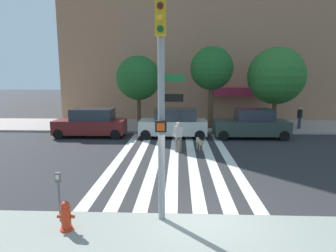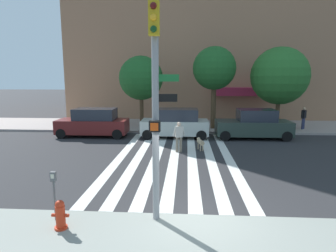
{
  "view_description": "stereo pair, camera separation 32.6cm",
  "coord_description": "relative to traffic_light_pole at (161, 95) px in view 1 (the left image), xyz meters",
  "views": [
    {
      "loc": [
        -0.64,
        -7.6,
        3.96
      ],
      "look_at": [
        -1.19,
        6.07,
        1.64
      ],
      "focal_mm": 30.64,
      "sensor_mm": 36.0,
      "label": 1
    },
    {
      "loc": [
        -0.31,
        -7.58,
        3.96
      ],
      "look_at": [
        -1.19,
        6.07,
        1.64
      ],
      "focal_mm": 30.64,
      "sensor_mm": 36.0,
      "label": 2
    }
  ],
  "objects": [
    {
      "name": "ground_plane",
      "position": [
        1.09,
        6.65,
        -3.52
      ],
      "size": [
        160.0,
        160.0,
        0.0
      ],
      "primitive_type": "plane",
      "color": "#2B2B2D"
    },
    {
      "name": "sidewalk_far",
      "position": [
        1.09,
        15.94,
        -3.45
      ],
      "size": [
        80.0,
        6.0,
        0.15
      ],
      "primitive_type": "cube",
      "color": "#9E908A",
      "rests_on": "ground_plane"
    },
    {
      "name": "crosswalk_stripes",
      "position": [
        0.2,
        6.65,
        -3.52
      ],
      "size": [
        5.85,
        11.98,
        0.01
      ],
      "color": "silver",
      "rests_on": "ground_plane"
    },
    {
      "name": "traffic_light_pole",
      "position": [
        0.0,
        0.0,
        0.0
      ],
      "size": [
        0.74,
        0.46,
        5.8
      ],
      "color": "gray",
      "rests_on": "sidewalk_near"
    },
    {
      "name": "fire_hydrant",
      "position": [
        -2.38,
        -0.63,
        -3.0
      ],
      "size": [
        0.44,
        0.32,
        0.76
      ],
      "color": "red",
      "rests_on": "sidewalk_near"
    },
    {
      "name": "parking_meter_second_along",
      "position": [
        -2.71,
        -0.2,
        -2.49
      ],
      "size": [
        0.14,
        0.11,
        1.36
      ],
      "color": "#515456",
      "rests_on": "sidewalk_near"
    },
    {
      "name": "parked_car_near_curb",
      "position": [
        -5.49,
        11.57,
        -2.59
      ],
      "size": [
        4.71,
        2.02,
        1.91
      ],
      "color": "maroon",
      "rests_on": "ground_plane"
    },
    {
      "name": "parked_car_behind_first",
      "position": [
        0.08,
        11.57,
        -2.58
      ],
      "size": [
        4.42,
        1.97,
        1.92
      ],
      "color": "#B7BDB3",
      "rests_on": "ground_plane"
    },
    {
      "name": "parked_car_third_in_line",
      "position": [
        5.19,
        11.57,
        -2.61
      ],
      "size": [
        4.81,
        2.02,
        1.93
      ],
      "color": "#2A3831",
      "rests_on": "ground_plane"
    },
    {
      "name": "street_tree_nearest",
      "position": [
        -2.69,
        14.76,
        0.39
      ],
      "size": [
        3.36,
        3.36,
        5.46
      ],
      "color": "#4C3823",
      "rests_on": "sidewalk_far"
    },
    {
      "name": "street_tree_middle",
      "position": [
        2.82,
        14.48,
        1.08
      ],
      "size": [
        3.18,
        3.18,
        6.08
      ],
      "color": "#4C3823",
      "rests_on": "sidewalk_far"
    },
    {
      "name": "street_tree_further",
      "position": [
        7.55,
        14.4,
        0.55
      ],
      "size": [
        4.17,
        4.17,
        6.01
      ],
      "color": "#4C3823",
      "rests_on": "sidewalk_far"
    },
    {
      "name": "pedestrian_dog_walker",
      "position": [
        0.41,
        7.75,
        -2.59
      ],
      "size": [
        0.7,
        0.33,
        1.64
      ],
      "color": "#6B6051",
      "rests_on": "ground_plane"
    },
    {
      "name": "dog_on_leash",
      "position": [
        1.57,
        8.29,
        -3.08
      ],
      "size": [
        0.42,
        0.98,
        0.65
      ],
      "color": "tan",
      "rests_on": "ground_plane"
    },
    {
      "name": "pedestrian_bystander",
      "position": [
        9.51,
        14.5,
        -2.44
      ],
      "size": [
        0.55,
        0.57,
        1.64
      ],
      "color": "#282D4C",
      "rests_on": "sidewalk_far"
    }
  ]
}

